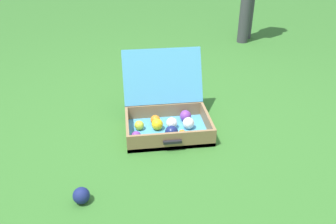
# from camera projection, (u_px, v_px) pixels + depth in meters

# --- Properties ---
(ground_plane) EXTENTS (16.00, 16.00, 0.00)m
(ground_plane) POSITION_uv_depth(u_px,v_px,m) (176.00, 136.00, 2.14)
(ground_plane) COLOR #336B28
(open_suitcase) EXTENTS (0.54, 0.57, 0.46)m
(open_suitcase) POSITION_uv_depth(u_px,v_px,m) (167.00, 114.00, 2.18)
(open_suitcase) COLOR #4799C6
(open_suitcase) RESTS_ON ground
(stray_ball_on_grass) EXTENTS (0.08, 0.08, 0.08)m
(stray_ball_on_grass) POSITION_uv_depth(u_px,v_px,m) (81.00, 196.00, 1.62)
(stray_ball_on_grass) COLOR navy
(stray_ball_on_grass) RESTS_ON ground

